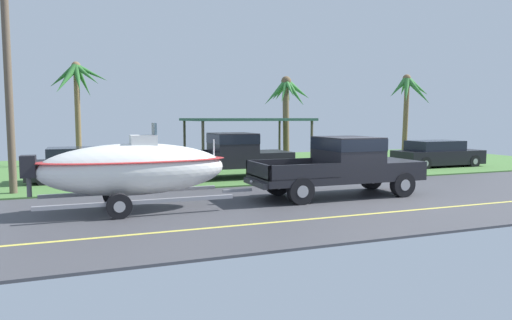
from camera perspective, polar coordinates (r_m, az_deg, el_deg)
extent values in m
cube|color=#424247|center=(14.80, 13.79, -4.92)|extent=(36.00, 8.00, 0.06)
cube|color=#477538|center=(24.55, -0.96, -0.71)|extent=(36.00, 14.00, 0.11)
cube|color=#DBCC4C|center=(13.38, 18.21, -5.96)|extent=(34.20, 0.12, 0.01)
cube|color=black|center=(15.16, 9.97, -2.08)|extent=(5.56, 1.95, 0.22)
cube|color=black|center=(16.24, 16.06, -0.66)|extent=(1.56, 1.95, 0.38)
cube|color=black|center=(15.29, 11.27, 0.60)|extent=(1.67, 1.95, 1.19)
cube|color=black|center=(15.27, 11.29, 1.96)|extent=(1.69, 1.97, 0.38)
cube|color=black|center=(14.39, 4.46, -1.89)|extent=(2.34, 1.95, 0.04)
cube|color=black|center=(15.21, 2.96, -0.72)|extent=(2.34, 0.08, 0.45)
cube|color=black|center=(13.53, 6.16, -1.48)|extent=(2.34, 0.08, 0.45)
cube|color=black|center=(13.92, 0.27, -1.26)|extent=(0.08, 1.95, 0.45)
cube|color=#333338|center=(13.94, -0.12, -2.90)|extent=(0.12, 1.75, 0.16)
sphere|color=#B2B2B7|center=(13.89, -0.58, -2.72)|extent=(0.10, 0.10, 0.10)
cylinder|color=black|center=(16.95, 14.06, -2.18)|extent=(0.80, 0.28, 0.80)
cylinder|color=#9E9EA3|center=(16.95, 14.06, -2.18)|extent=(0.36, 0.29, 0.36)
cylinder|color=black|center=(15.58, 17.69, -2.91)|extent=(0.80, 0.28, 0.80)
cylinder|color=#9E9EA3|center=(15.58, 17.69, -2.91)|extent=(0.36, 0.29, 0.36)
cylinder|color=black|center=(15.16, 2.66, -2.89)|extent=(0.80, 0.28, 0.80)
cylinder|color=#9E9EA3|center=(15.16, 2.66, -2.89)|extent=(0.36, 0.29, 0.36)
cylinder|color=black|center=(13.62, 5.56, -3.83)|extent=(0.80, 0.28, 0.80)
cylinder|color=#9E9EA3|center=(13.62, 5.56, -3.83)|extent=(0.36, 0.29, 0.36)
cube|color=gray|center=(13.77, -2.34, -3.80)|extent=(0.90, 0.10, 0.08)
cube|color=gray|center=(14.03, -15.11, -3.81)|extent=(5.03, 0.12, 0.10)
cube|color=gray|center=(12.27, -14.25, -5.07)|extent=(5.03, 0.12, 0.10)
cylinder|color=black|center=(14.05, -17.17, -4.09)|extent=(0.64, 0.22, 0.64)
cylinder|color=#9E9EA3|center=(14.05, -17.17, -4.09)|extent=(0.29, 0.23, 0.29)
cylinder|color=black|center=(12.18, -16.57, -5.50)|extent=(0.64, 0.22, 0.64)
cylinder|color=#9E9EA3|center=(12.18, -16.57, -5.50)|extent=(0.29, 0.23, 0.29)
ellipsoid|color=white|center=(13.04, -14.79, -1.11)|extent=(5.01, 1.80, 1.42)
ellipsoid|color=#B22626|center=(13.02, -14.81, -0.02)|extent=(5.11, 1.84, 0.12)
cube|color=silver|center=(13.02, -13.75, 1.59)|extent=(0.70, 0.60, 0.65)
cube|color=slate|center=(13.04, -12.49, 3.71)|extent=(0.06, 0.56, 0.36)
cube|color=black|center=(13.02, -26.36, -0.71)|extent=(0.36, 0.44, 0.56)
cylinder|color=#4C4C51|center=(13.06, -26.29, -2.41)|extent=(0.12, 0.12, 0.78)
cylinder|color=silver|center=(13.42, -5.24, 1.51)|extent=(0.04, 0.04, 0.50)
cube|color=black|center=(19.02, -4.04, -0.54)|extent=(5.61, 1.96, 0.22)
cube|color=black|center=(19.68, 1.59, 0.54)|extent=(1.57, 1.96, 0.38)
cube|color=black|center=(19.08, -2.93, 1.59)|extent=(1.68, 1.96, 1.18)
cube|color=black|center=(19.06, -2.93, 2.66)|extent=(1.70, 1.98, 0.38)
cube|color=black|center=(18.61, -8.85, -0.32)|extent=(2.36, 1.96, 0.04)
cube|color=black|center=(19.51, -9.43, 0.53)|extent=(2.36, 0.08, 0.45)
cube|color=black|center=(17.67, -8.22, 0.07)|extent=(2.36, 0.08, 0.45)
cube|color=black|center=(18.39, -12.32, 0.20)|extent=(0.08, 1.96, 0.45)
cube|color=#333338|center=(18.41, -12.61, -1.03)|extent=(0.12, 1.76, 0.16)
sphere|color=#B2B2B7|center=(18.39, -12.98, -0.89)|extent=(0.10, 0.10, 0.10)
cylinder|color=black|center=(20.50, 0.46, -0.76)|extent=(0.80, 0.28, 0.80)
cylinder|color=#9E9EA3|center=(20.50, 0.46, -0.76)|extent=(0.36, 0.29, 0.36)
cylinder|color=black|center=(18.90, 2.37, -1.27)|extent=(0.80, 0.28, 0.80)
cylinder|color=#9E9EA3|center=(18.90, 2.37, -1.27)|extent=(0.36, 0.29, 0.36)
cylinder|color=black|center=(19.47, -9.71, -1.15)|extent=(0.80, 0.28, 0.80)
cylinder|color=#9E9EA3|center=(19.47, -9.71, -1.15)|extent=(0.36, 0.29, 0.36)
cylinder|color=black|center=(17.78, -8.61, -1.74)|extent=(0.80, 0.28, 0.80)
cylinder|color=#9E9EA3|center=(17.78, -8.61, -1.74)|extent=(0.36, 0.29, 0.36)
cube|color=black|center=(19.49, -20.04, -1.00)|extent=(4.51, 1.76, 0.70)
cube|color=black|center=(19.43, -20.76, 0.73)|extent=(2.52, 1.62, 0.50)
cylinder|color=black|center=(20.37, -15.75, -1.19)|extent=(0.66, 0.22, 0.66)
cylinder|color=#9E9EA3|center=(20.37, -15.75, -1.19)|extent=(0.30, 0.23, 0.30)
cylinder|color=black|center=(18.81, -15.31, -1.70)|extent=(0.66, 0.22, 0.66)
cylinder|color=#9E9EA3|center=(18.81, -15.31, -1.70)|extent=(0.30, 0.23, 0.30)
cylinder|color=black|center=(20.34, -24.38, -1.47)|extent=(0.66, 0.22, 0.66)
cylinder|color=#9E9EA3|center=(20.34, -24.38, -1.47)|extent=(0.30, 0.23, 0.30)
cylinder|color=black|center=(18.76, -24.67, -2.01)|extent=(0.66, 0.22, 0.66)
cylinder|color=#9E9EA3|center=(18.76, -24.67, -2.01)|extent=(0.30, 0.23, 0.30)
cube|color=black|center=(25.49, 21.60, 0.35)|extent=(4.61, 1.82, 0.70)
cube|color=black|center=(25.29, 21.26, 1.69)|extent=(2.58, 1.67, 0.50)
cylinder|color=black|center=(27.17, 22.86, 0.16)|extent=(0.66, 0.22, 0.66)
cylinder|color=#9E9EA3|center=(27.17, 22.86, 0.16)|extent=(0.30, 0.23, 0.30)
cylinder|color=black|center=(26.01, 25.36, -0.14)|extent=(0.66, 0.22, 0.66)
cylinder|color=#9E9EA3|center=(26.01, 25.36, -0.14)|extent=(0.30, 0.23, 0.30)
cylinder|color=black|center=(25.11, 17.68, -0.06)|extent=(0.66, 0.22, 0.66)
cylinder|color=#9E9EA3|center=(25.11, 17.68, -0.06)|extent=(0.30, 0.23, 0.30)
cylinder|color=black|center=(23.85, 20.14, -0.40)|extent=(0.66, 0.22, 0.66)
cylinder|color=#9E9EA3|center=(23.85, 20.14, -0.40)|extent=(0.30, 0.23, 0.30)
cylinder|color=#4C4238|center=(28.43, 2.94, 2.51)|extent=(0.14, 0.14, 2.38)
cylinder|color=#4C4238|center=(24.64, 6.91, 2.06)|extent=(0.14, 0.14, 2.38)
cylinder|color=#4C4238|center=(26.60, -8.83, 2.27)|extent=(0.14, 0.14, 2.38)
cylinder|color=#4C4238|center=(22.49, -6.57, 1.76)|extent=(0.14, 0.14, 2.38)
cube|color=#2D5647|center=(25.34, -1.27, 5.04)|extent=(6.43, 4.72, 0.14)
cylinder|color=brown|center=(29.03, 18.02, 4.79)|extent=(0.30, 0.42, 4.88)
cone|color=#387A38|center=(29.84, 19.36, 8.54)|extent=(2.15, 0.75, 1.27)
cone|color=#387A38|center=(29.64, 17.82, 8.60)|extent=(0.81, 1.37, 1.19)
cone|color=#387A38|center=(29.22, 17.22, 8.56)|extent=(0.97, 1.19, 1.29)
cone|color=#387A38|center=(28.68, 17.30, 8.63)|extent=(1.45, 0.52, 1.34)
cone|color=#387A38|center=(28.53, 18.11, 8.27)|extent=(1.22, 1.36, 1.66)
cone|color=#387A38|center=(28.81, 19.42, 8.07)|extent=(1.13, 1.66, 1.79)
sphere|color=brown|center=(29.12, 18.16, 9.59)|extent=(0.47, 0.47, 0.47)
cylinder|color=brown|center=(28.73, 3.72, 4.94)|extent=(0.38, 0.56, 4.80)
cone|color=#387A38|center=(29.15, 5.19, 8.63)|extent=(1.86, 0.48, 1.39)
cone|color=#387A38|center=(29.39, 3.96, 8.46)|extent=(1.08, 1.37, 1.41)
cone|color=#387A38|center=(29.56, 3.09, 8.55)|extent=(0.47, 1.93, 1.42)
cone|color=#387A38|center=(28.98, 2.89, 8.58)|extent=(1.13, 1.24, 1.39)
cone|color=#387A38|center=(28.37, 2.43, 8.31)|extent=(1.81, 0.60, 1.72)
cone|color=#387A38|center=(28.01, 3.48, 8.44)|extent=(1.26, 1.63, 1.60)
cone|color=#387A38|center=(28.00, 4.23, 8.80)|extent=(0.56, 1.82, 1.27)
cone|color=#387A38|center=(28.62, 4.84, 8.23)|extent=(1.38, 1.26, 1.75)
sphere|color=brown|center=(28.82, 3.75, 9.71)|extent=(0.62, 0.62, 0.62)
cylinder|color=brown|center=(25.89, -21.19, 5.04)|extent=(0.28, 0.45, 5.23)
cone|color=#2D6B2D|center=(25.87, -19.65, 10.06)|extent=(1.70, 0.59, 1.02)
cone|color=#2D6B2D|center=(26.47, -20.57, 9.08)|extent=(1.09, 1.41, 1.72)
cone|color=#2D6B2D|center=(26.66, -21.41, 9.78)|extent=(0.40, 1.52, 1.09)
cone|color=#2D6B2D|center=(26.62, -22.29, 9.50)|extent=(1.32, 1.67, 1.37)
cone|color=#2D6B2D|center=(25.87, -22.76, 9.54)|extent=(1.56, 0.64, 1.39)
cone|color=#2D6B2D|center=(25.34, -22.40, 9.27)|extent=(1.45, 1.75, 1.76)
cone|color=#2D6B2D|center=(25.40, -21.18, 9.45)|extent=(0.60, 1.51, 1.60)
cone|color=#2D6B2D|center=(25.36, -20.16, 9.86)|extent=(1.37, 1.57, 1.25)
sphere|color=brown|center=(26.03, -21.38, 10.79)|extent=(0.45, 0.45, 0.45)
cylinder|color=brown|center=(17.21, -28.43, 10.97)|extent=(0.24, 0.24, 8.89)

